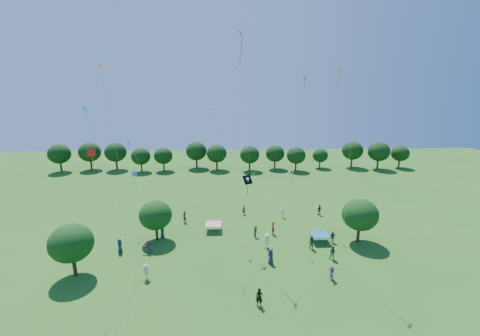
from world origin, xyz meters
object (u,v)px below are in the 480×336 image
at_px(near_tree_north, 155,215).
at_px(pirate_kite, 248,181).
at_px(near_tree_east, 360,215).
at_px(tent_red_stripe, 213,224).
at_px(man_in_black, 259,297).
at_px(tent_blue, 320,235).
at_px(red_high_kite, 240,73).
at_px(near_tree_west, 71,243).

relative_size(near_tree_north, pirate_kite, 0.66).
bearing_deg(near_tree_east, tent_red_stripe, 167.78).
relative_size(tent_red_stripe, pirate_kite, 0.27).
distance_m(near_tree_east, pirate_kite, 15.62).
height_order(near_tree_north, near_tree_east, near_tree_east).
distance_m(tent_red_stripe, man_in_black, 17.02).
height_order(tent_red_stripe, man_in_black, man_in_black).
relative_size(near_tree_east, tent_blue, 2.70).
bearing_deg(near_tree_north, red_high_kite, -4.77).
xyz_separation_m(near_tree_north, tent_red_stripe, (7.48, 2.36, -2.52)).
bearing_deg(man_in_black, pirate_kite, 100.16).
height_order(near_tree_north, man_in_black, near_tree_north).
bearing_deg(man_in_black, near_tree_west, 171.77).
distance_m(near_tree_north, tent_blue, 21.83).
bearing_deg(near_tree_west, red_high_kite, 21.10).
relative_size(near_tree_west, tent_blue, 2.70).
distance_m(near_tree_west, red_high_kite, 26.46).
distance_m(near_tree_north, near_tree_east, 26.78).
distance_m(near_tree_west, near_tree_north, 10.79).
bearing_deg(pirate_kite, red_high_kite, 113.52).
xyz_separation_m(near_tree_north, tent_blue, (21.63, -1.64, -2.52)).
bearing_deg(near_tree_north, pirate_kite, -13.67).
xyz_separation_m(tent_blue, pirate_kite, (-9.60, -1.29, 7.97)).
height_order(near_tree_east, man_in_black, near_tree_east).
height_order(tent_red_stripe, tent_blue, same).
height_order(near_tree_west, man_in_black, near_tree_west).
distance_m(near_tree_north, red_high_kite, 21.19).
distance_m(near_tree_east, man_in_black, 19.08).
relative_size(man_in_black, pirate_kite, 0.22).
distance_m(near_tree_north, man_in_black, 18.80).
height_order(near_tree_west, near_tree_east, near_tree_west).
distance_m(tent_blue, red_high_kite, 23.04).
bearing_deg(near_tree_north, man_in_black, -48.60).
bearing_deg(tent_blue, near_tree_east, -1.96).
bearing_deg(pirate_kite, tent_red_stripe, 130.73).
bearing_deg(man_in_black, near_tree_east, 48.82).
height_order(near_tree_north, tent_blue, near_tree_north).
xyz_separation_m(tent_blue, red_high_kite, (-10.47, 0.70, 20.51)).
bearing_deg(pirate_kite, near_tree_west, -165.17).
height_order(tent_blue, red_high_kite, red_high_kite).
xyz_separation_m(near_tree_west, man_in_black, (19.51, -5.94, -2.96)).
xyz_separation_m(pirate_kite, red_high_kite, (-0.87, 1.99, 12.55)).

